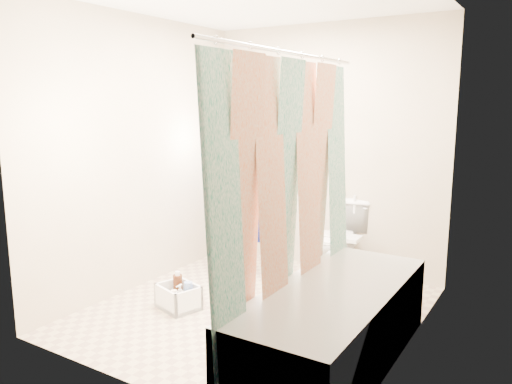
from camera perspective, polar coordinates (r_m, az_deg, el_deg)
The scene contains 13 objects.
floor at distance 4.14m, azimuth -0.06°, elevation -13.34°, with size 2.60×2.60×0.00m, color #C1AF88.
wall_back at distance 4.96m, azimuth 7.90°, elevation 4.90°, with size 2.40×0.02×2.40m, color beige.
wall_front at distance 2.81m, azimuth -14.20°, elevation 0.61°, with size 2.40×0.02×2.40m, color beige.
wall_left at distance 4.56m, azimuth -13.02°, elevation 4.27°, with size 0.02×2.60×2.40m, color beige.
wall_right at distance 3.35m, azimuth 17.67°, elevation 1.96°, with size 0.02×2.60×2.40m, color beige.
bathtub at distance 3.32m, azimuth 8.84°, elevation -14.53°, with size 0.70×1.75×0.50m.
curtain_rod at distance 3.18m, azimuth 4.01°, elevation 15.56°, with size 0.02×0.02×1.90m, color silver.
shower_curtain at distance 3.22m, azimuth 3.80°, elevation -1.12°, with size 0.06×1.75×1.80m, color silver.
toilet at distance 4.81m, azimuth 9.65°, elevation -5.44°, with size 0.41×0.72×0.73m, color white.
tank_lid at distance 4.68m, azimuth 9.16°, elevation -5.03°, with size 0.45×0.20×0.03m, color white.
tank_internals at distance 4.92m, azimuth 10.12°, elevation -0.83°, with size 0.18×0.06×0.24m.
plumber at distance 4.74m, azimuth -1.45°, elevation -0.11°, with size 0.59×0.38×1.60m, color #1111AB.
cleaning_caddy at distance 4.17m, azimuth -8.79°, elevation -11.87°, with size 0.39×0.35×0.25m.
Camera 1 is at (2.00, -3.22, 1.66)m, focal length 35.00 mm.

